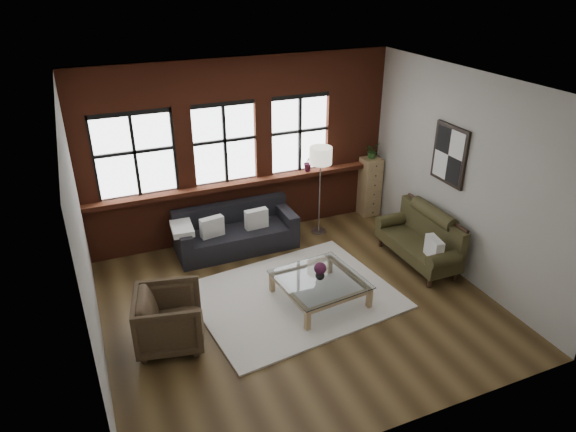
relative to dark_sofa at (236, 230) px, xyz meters
name	(u,v)px	position (x,y,z in m)	size (l,w,h in m)	color
floor	(297,303)	(0.33, -1.90, -0.38)	(5.50, 5.50, 0.00)	#422F18
ceiling	(300,86)	(0.33, -1.90, 2.82)	(5.50, 5.50, 0.00)	white
wall_back	(241,150)	(0.33, 0.60, 1.22)	(5.50, 5.50, 0.00)	#A9A69D
wall_front	(405,309)	(0.33, -4.40, 1.22)	(5.50, 5.50, 0.00)	#A9A69D
wall_left	(83,245)	(-2.42, -1.90, 1.22)	(5.00, 5.00, 0.00)	#A9A69D
wall_right	(462,176)	(3.08, -1.90, 1.22)	(5.00, 5.00, 0.00)	#A9A69D
brick_backwall	(242,151)	(0.33, 0.54, 1.22)	(5.50, 0.12, 3.20)	maroon
sill_ledge	(245,182)	(0.33, 0.45, 0.66)	(5.50, 0.30, 0.08)	maroon
window_left	(135,156)	(-1.47, 0.55, 1.37)	(1.38, 0.10, 1.50)	black
window_mid	(224,144)	(0.03, 0.55, 1.37)	(1.38, 0.10, 1.50)	black
window_right	(299,135)	(1.43, 0.55, 1.37)	(1.38, 0.10, 1.50)	black
wall_poster	(450,155)	(3.05, -1.60, 1.47)	(0.05, 0.74, 0.94)	black
shag_rug	(295,296)	(0.36, -1.74, -0.36)	(2.87, 2.26, 0.03)	beige
dark_sofa	(236,230)	(0.00, 0.00, 0.00)	(2.08, 0.84, 0.75)	black
pillow_a	(212,227)	(-0.44, -0.10, 0.19)	(0.40, 0.14, 0.34)	silver
pillow_b	(256,219)	(0.35, -0.10, 0.19)	(0.40, 0.14, 0.34)	silver
vintage_settee	(418,239)	(2.63, -1.62, 0.07)	(0.74, 1.66, 0.88)	#342F18
pillow_settee	(434,248)	(2.55, -2.13, 0.18)	(0.14, 0.38, 0.34)	silver
armchair	(170,319)	(-1.56, -2.06, 0.02)	(0.84, 0.86, 0.78)	#3E2F1F
coffee_table	(320,290)	(0.66, -1.97, -0.19)	(1.17, 1.17, 0.39)	#A28458
vase	(320,275)	(0.66, -1.97, 0.08)	(0.14, 0.14, 0.14)	#B2B2B2
flowers	(320,268)	(0.66, -1.97, 0.18)	(0.18, 0.18, 0.18)	#4A1933
drawer_chest	(369,186)	(2.86, 0.33, 0.21)	(0.36, 0.36, 1.18)	#A28458
potted_plant_top	(372,151)	(2.86, 0.33, 0.95)	(0.27, 0.23, 0.30)	#2D5923
floor_lamp	(320,187)	(1.60, -0.01, 0.53)	(0.40, 0.40, 1.82)	#A5A5A8
sill_plant	(309,162)	(1.57, 0.42, 0.87)	(0.18, 0.15, 0.33)	#4A1933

